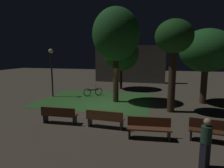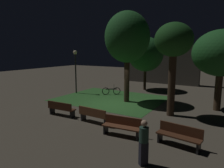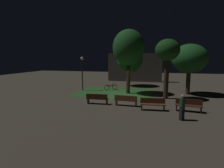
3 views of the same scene
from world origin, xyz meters
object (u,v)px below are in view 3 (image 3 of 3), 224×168
Objects in this scene: bench_corner at (189,105)px; pedestrian at (182,107)px; bench_front_left at (126,100)px; bench_near_trees at (97,98)px; tree_left_canopy at (189,59)px; bench_back_row at (153,104)px; tree_back_left at (129,48)px; bicycle at (111,87)px; tree_near_wall at (130,60)px; tree_back_right at (167,52)px; lamp_post_plaza_west at (82,67)px.

pedestrian is at bearing -109.13° from bench_corner.
bench_corner is (4.59, -0.36, 0.00)m from bench_front_left.
bench_near_trees is 6.74m from pedestrian.
bench_corner is 7.37m from tree_left_canopy.
bench_corner is 1.00× the size of bench_back_row.
bicycle is (-2.31, 1.52, -4.48)m from tree_back_left.
tree_left_canopy is (6.15, 1.03, -1.12)m from tree_back_left.
tree_near_wall reaches higher than bench_back_row.
tree_left_canopy is at bearing -3.30° from bicycle.
tree_near_wall is 0.95× the size of tree_back_right.
bench_corner is at bearing 6.40° from bench_back_row.
bench_near_trees is 10.96m from tree_near_wall.
tree_back_left is (-0.66, 5.17, 4.34)m from bench_front_left.
tree_back_left is 6.34m from tree_left_canopy.
tree_near_wall is 3.82× the size of bicycle.
pedestrian reaches higher than bench_front_left.
lamp_post_plaza_west is 2.43× the size of pedestrian.
tree_near_wall is 1.34× the size of lamp_post_plaza_west.
bicycle is at bearing 94.80° from bench_near_trees.
tree_near_wall is at bearing 107.09° from bench_back_row.
tree_back_left is 5.26m from bicycle.
bench_front_left is 6.11m from tree_back_right.
lamp_post_plaza_west is (-10.71, 5.98, 2.23)m from bench_corner.
lamp_post_plaza_west is at bearing 150.81° from bench_corner.
tree_back_left is (1.74, 5.17, 4.34)m from bench_near_trees.
bicycle is at bearing 18.73° from lamp_post_plaza_west.
bench_front_left is at bearing -42.60° from lamp_post_plaza_west.
tree_left_canopy is (2.33, 2.66, -0.63)m from tree_back_right.
tree_back_left reaches higher than bench_corner.
tree_left_canopy reaches higher than bench_corner.
bench_corner is at bearing -4.43° from bench_front_left.
tree_back_right is at bearing 48.24° from bench_front_left.
tree_near_wall is (-0.67, 5.30, -1.30)m from tree_back_left.
bench_near_trees is 7.10m from lamp_post_plaza_west.
bicycle is at bearing 136.97° from bench_corner.
lamp_post_plaza_west is at bearing -161.27° from bicycle.
lamp_post_plaza_west is at bearing -177.13° from tree_left_canopy.
bicycle is (-0.56, 6.70, -0.14)m from bench_near_trees.
lamp_post_plaza_west is at bearing 142.65° from bench_back_row.
bicycle is at bearing 126.92° from pedestrian.
tree_near_wall reaches higher than bicycle.
bench_back_row is (2.09, -0.64, 0.00)m from bench_front_left.
lamp_post_plaza_west reaches higher than bench_back_row.
pedestrian reaches higher than bench_back_row.
tree_left_canopy is 11.67m from lamp_post_plaza_west.
tree_near_wall is (1.07, 10.47, 3.04)m from bench_near_trees.
bench_near_trees is 0.47× the size of lamp_post_plaza_west.
tree_left_canopy is at bearing 63.54° from bench_back_row.
bench_back_row is at bearing 135.25° from pedestrian.
lamp_post_plaza_west is at bearing 167.36° from tree_back_right.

